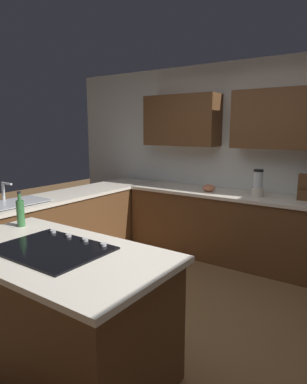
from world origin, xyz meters
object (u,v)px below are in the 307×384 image
at_px(cooktop, 52,248).
at_px(mixing_bowl, 209,188).
at_px(blender, 258,185).
at_px(oil_bottle, 20,212).
at_px(sink_unit, 14,202).

height_order(cooktop, mixing_bowl, mixing_bowl).
relative_size(blender, oil_bottle, 1.11).
height_order(mixing_bowl, oil_bottle, oil_bottle).
xyz_separation_m(sink_unit, cooktop, (-1.51, 0.69, -0.01)).
bearing_deg(cooktop, oil_bottle, -17.81).
bearing_deg(mixing_bowl, sink_unit, 53.74).
height_order(sink_unit, oil_bottle, oil_bottle).
height_order(cooktop, blender, blender).
bearing_deg(mixing_bowl, oil_bottle, 76.22).
relative_size(sink_unit, oil_bottle, 2.30).
height_order(blender, oil_bottle, blender).
height_order(sink_unit, mixing_bowl, sink_unit).
height_order(sink_unit, cooktop, sink_unit).
bearing_deg(cooktop, mixing_bowl, -88.17).
xyz_separation_m(sink_unit, mixing_bowl, (-1.43, -1.95, 0.03)).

